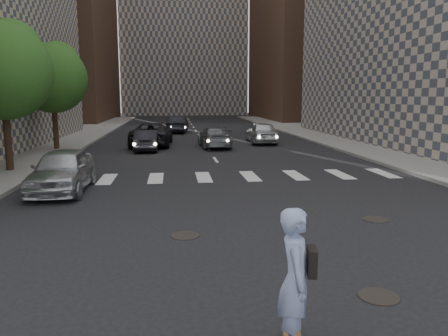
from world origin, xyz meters
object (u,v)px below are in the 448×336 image
object	(u,v)px
skateboarder	(296,280)
silver_sedan	(62,170)
tree_b	(4,67)
traffic_car_e	(178,124)
traffic_car_a	(147,140)
traffic_car_d	(261,132)
tree_c	(54,75)
traffic_car_b	(215,137)
traffic_car_c	(152,134)

from	to	relation	value
skateboarder	silver_sedan	size ratio (longest dim) A/B	0.45
tree_b	traffic_car_e	distance (m)	22.56
tree_b	traffic_car_a	size ratio (longest dim) A/B	1.66
traffic_car_d	tree_b	bearing A→B (deg)	40.38
tree_c	skateboarder	distance (m)	24.99
tree_b	silver_sedan	bearing A→B (deg)	-52.95
skateboarder	tree_b	bearing A→B (deg)	131.76
tree_b	traffic_car_d	size ratio (longest dim) A/B	1.42
tree_c	traffic_car_e	bearing A→B (deg)	59.24
traffic_car_b	traffic_car_e	xyz separation A→B (m)	(-2.30, 12.23, 0.09)
tree_c	traffic_car_b	distance (m)	10.73
traffic_car_e	skateboarder	bearing A→B (deg)	97.49
tree_b	traffic_car_c	bearing A→B (deg)	60.53
skateboarder	traffic_car_a	size ratio (longest dim) A/B	0.51
silver_sedan	traffic_car_c	distance (m)	14.66
traffic_car_c	traffic_car_e	size ratio (longest dim) A/B	1.21
traffic_car_c	traffic_car_d	distance (m)	7.87
tree_b	skateboarder	distance (m)	17.84
traffic_car_b	traffic_car_e	distance (m)	12.45
silver_sedan	traffic_car_d	bearing A→B (deg)	55.28
silver_sedan	traffic_car_e	bearing A→B (deg)	79.74
skateboarder	silver_sedan	world-z (taller)	skateboarder
tree_c	silver_sedan	bearing A→B (deg)	-75.27
traffic_car_e	traffic_car_c	bearing A→B (deg)	85.63
skateboarder	traffic_car_e	size ratio (longest dim) A/B	0.43
skateboarder	traffic_car_a	distance (m)	22.69
traffic_car_e	tree_b	bearing A→B (deg)	75.61
tree_c	traffic_car_e	xyz separation A→B (m)	(7.66, 12.86, -3.87)
silver_sedan	traffic_car_a	bearing A→B (deg)	78.34
traffic_car_b	traffic_car_c	distance (m)	4.48
traffic_car_d	traffic_car_a	bearing A→B (deg)	25.39
traffic_car_b	skateboarder	bearing A→B (deg)	84.57
skateboarder	traffic_car_e	distance (m)	36.02
silver_sedan	traffic_car_a	distance (m)	11.84
tree_c	traffic_car_d	world-z (taller)	tree_c
traffic_car_c	traffic_car_e	distance (m)	10.87
silver_sedan	traffic_car_c	size ratio (longest dim) A/B	0.80
skateboarder	traffic_car_b	distance (m)	23.80
traffic_car_a	tree_c	bearing A→B (deg)	-7.06
tree_b	traffic_car_c	world-z (taller)	tree_b
traffic_car_c	traffic_car_d	bearing A→B (deg)	-172.14
traffic_car_a	traffic_car_e	xyz separation A→B (m)	(2.09, 13.54, 0.12)
tree_b	traffic_car_c	xyz separation A→B (m)	(5.75, 10.17, -3.86)
silver_sedan	traffic_car_b	size ratio (longest dim) A/B	0.97
traffic_car_c	traffic_car_d	xyz separation A→B (m)	(7.84, 0.66, 0.00)
tree_c	traffic_car_a	distance (m)	6.88
skateboarder	traffic_car_c	xyz separation A→B (m)	(-3.00, 25.30, -0.27)
tree_c	silver_sedan	xyz separation A→B (m)	(3.23, -12.27, -3.87)
tree_c	traffic_car_b	size ratio (longest dim) A/B	1.40
traffic_car_b	traffic_car_e	world-z (taller)	traffic_car_e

